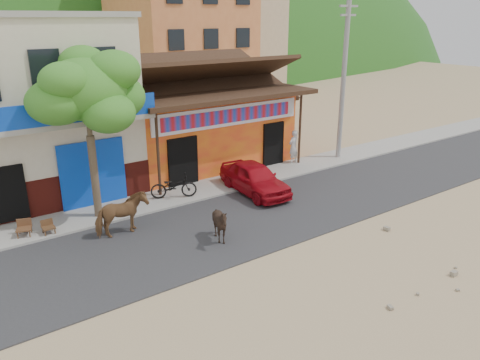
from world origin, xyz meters
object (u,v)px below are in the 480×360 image
object	(u,v)px
utility_pole	(344,79)
cafe_chair_right	(48,222)
cow_tan	(122,215)
pedestrian	(293,147)
tree	(90,136)
scooter	(174,186)
red_car	(255,178)
cow_dark	(221,224)
cafe_chair_left	(23,222)

from	to	relation	value
utility_pole	cafe_chair_right	bearing A→B (deg)	-177.27
cow_tan	pedestrian	size ratio (longest dim) A/B	1.06
tree	scooter	distance (m)	3.99
utility_pole	red_car	distance (m)	7.60
scooter	cafe_chair_right	size ratio (longest dim) A/B	2.18
scooter	pedestrian	distance (m)	7.16
tree	cow_tan	bearing A→B (deg)	-84.94
red_car	scooter	distance (m)	3.35
scooter	pedestrian	bearing A→B (deg)	-58.79
utility_pole	pedestrian	distance (m)	4.15
red_car	cafe_chair_right	bearing A→B (deg)	178.33
cafe_chair_right	tree	bearing A→B (deg)	14.72
tree	red_car	size ratio (longest dim) A/B	1.58
utility_pole	cow_tan	bearing A→B (deg)	-170.60
scooter	pedestrian	world-z (taller)	pedestrian
cow_dark	cafe_chair_right	size ratio (longest dim) A/B	1.47
cow_tan	cafe_chair_left	world-z (taller)	cow_tan
red_car	pedestrian	bearing A→B (deg)	31.71
tree	utility_pole	xyz separation A→B (m)	(12.80, 0.20, 1.00)
cafe_chair_right	utility_pole	bearing A→B (deg)	2.61
tree	utility_pole	distance (m)	12.84
utility_pole	scooter	xyz separation A→B (m)	(-9.70, -0.22, -3.52)
tree	red_car	world-z (taller)	tree
cow_dark	pedestrian	world-z (taller)	pedestrian
scooter	cafe_chair_left	distance (m)	5.69
utility_pole	cow_dark	xyz separation A→B (m)	(-10.21, -4.43, -3.46)
tree	cafe_chair_right	bearing A→B (deg)	-165.16
cow_dark	scooter	bearing A→B (deg)	145.28
tree	cow_dark	size ratio (longest dim) A/B	4.83
cow_dark	pedestrian	xyz separation A→B (m)	(7.61, 5.02, 0.28)
tree	cow_dark	distance (m)	5.53
utility_pole	cafe_chair_right	xyz separation A→B (m)	(-14.69, -0.70, -3.58)
cow_dark	red_car	xyz separation A→B (m)	(3.61, 2.92, 0.03)
cow_tan	cow_dark	xyz separation A→B (m)	(2.42, -2.33, -0.11)
red_car	cafe_chair_right	distance (m)	8.12
tree	cow_tan	xyz separation A→B (m)	(0.17, -1.89, -2.35)
cow_dark	cafe_chair_left	size ratio (longest dim) A/B	1.25
red_car	pedestrian	distance (m)	4.53
cow_dark	cow_tan	bearing A→B (deg)	-161.73
utility_pole	cafe_chair_left	size ratio (longest dim) A/B	8.05
scooter	cow_dark	bearing A→B (deg)	-162.35
tree	red_car	xyz separation A→B (m)	(6.19, -1.30, -2.43)
red_car	pedestrian	size ratio (longest dim) A/B	2.32
pedestrian	cafe_chair_left	bearing A→B (deg)	-7.14
pedestrian	cafe_chair_left	xyz separation A→B (m)	(-12.79, -1.00, -0.32)
red_car	cafe_chair_left	distance (m)	8.85
utility_pole	cafe_chair_left	xyz separation A→B (m)	(-15.39, -0.40, -3.50)
utility_pole	cow_tan	world-z (taller)	utility_pole
tree	cafe_chair_right	distance (m)	3.23
cafe_chair_left	cow_dark	bearing A→B (deg)	-18.31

